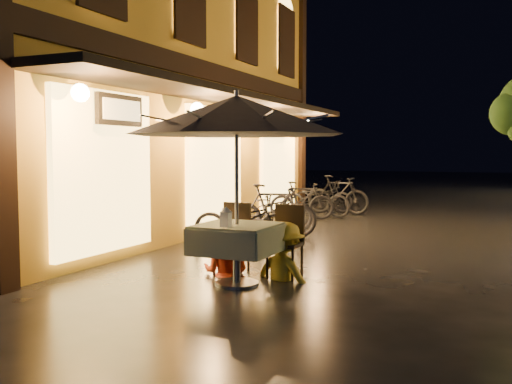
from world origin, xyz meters
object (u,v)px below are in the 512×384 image
at_px(table_lantern, 226,216).
at_px(person_orange, 226,224).
at_px(person_yellow, 284,223).
at_px(patio_umbrella, 237,115).
at_px(bicycle_0, 243,220).
at_px(cafe_table, 237,239).

distance_m(table_lantern, person_orange, 0.95).
distance_m(person_orange, person_yellow, 0.85).
relative_size(patio_umbrella, bicycle_0, 1.53).
distance_m(patio_umbrella, table_lantern, 1.27).
xyz_separation_m(patio_umbrella, person_yellow, (0.42, 0.58, -1.40)).
distance_m(cafe_table, table_lantern, 0.45).
xyz_separation_m(cafe_table, table_lantern, (-0.00, -0.30, 0.33)).
bearing_deg(cafe_table, patio_umbrella, 178.21).
xyz_separation_m(cafe_table, patio_umbrella, (-0.00, 0.00, 1.56)).
distance_m(cafe_table, person_yellow, 0.73).
xyz_separation_m(cafe_table, bicycle_0, (-1.20, 2.72, -0.12)).
distance_m(patio_umbrella, person_orange, 1.60).
relative_size(table_lantern, person_yellow, 0.17).
bearing_deg(bicycle_0, cafe_table, -169.13).
distance_m(patio_umbrella, bicycle_0, 3.41).
bearing_deg(patio_umbrella, cafe_table, -1.79).
relative_size(cafe_table, table_lantern, 3.96).
relative_size(cafe_table, patio_umbrella, 0.36).
bearing_deg(person_yellow, person_orange, 19.24).
height_order(cafe_table, person_orange, person_orange).
height_order(table_lantern, person_yellow, person_yellow).
relative_size(cafe_table, person_yellow, 0.67).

